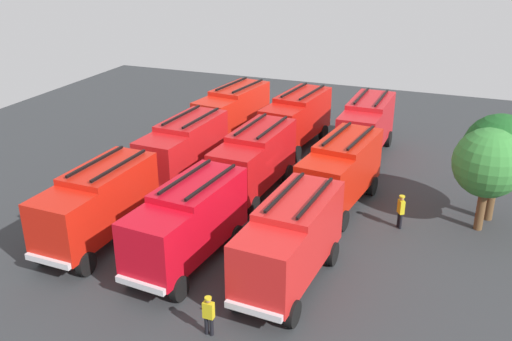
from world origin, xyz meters
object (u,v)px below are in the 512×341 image
tree_0 (499,151)px  fire_truck_0 (233,110)px  fire_truck_1 (184,147)px  fire_truck_3 (296,118)px  fire_truck_4 (254,158)px  fire_truck_8 (290,240)px  firefighter_1 (401,210)px  traffic_cone_0 (158,164)px  fire_truck_7 (341,170)px  fire_truck_5 (188,221)px  fire_truck_2 (98,203)px  fire_truck_6 (366,124)px  tree_1 (489,163)px  firefighter_2 (209,314)px  firefighter_0 (231,274)px

tree_0 → fire_truck_0: bearing=-111.4°
fire_truck_1 → fire_truck_3: bearing=154.3°
fire_truck_4 → fire_truck_8: size_ratio=1.00×
firefighter_1 → traffic_cone_0: bearing=138.9°
fire_truck_1 → fire_truck_4: (0.13, 4.65, 0.00)m
fire_truck_7 → fire_truck_5: bearing=-23.8°
fire_truck_2 → fire_truck_5: bearing=90.4°
fire_truck_2 → fire_truck_4: same height
fire_truck_6 → firefighter_1: fire_truck_6 is taller
fire_truck_0 → fire_truck_8: bearing=38.3°
fire_truck_2 → tree_1: size_ratio=1.34×
fire_truck_2 → tree_0: (-9.55, 17.74, 1.75)m
fire_truck_7 → traffic_cone_0: size_ratio=13.10×
fire_truck_0 → firefighter_2: fire_truck_0 is taller
fire_truck_4 → firefighter_2: (12.55, 3.11, -1.22)m
fire_truck_5 → fire_truck_8: 4.82m
fire_truck_7 → firefighter_1: 3.99m
fire_truck_5 → firefighter_2: fire_truck_5 is taller
fire_truck_4 → tree_0: 13.04m
firefighter_0 → tree_1: (-9.81, 9.57, 2.71)m
fire_truck_2 → traffic_cone_0: (-9.36, -2.32, -1.87)m
fire_truck_7 → tree_1: bearing=96.3°
firefighter_1 → fire_truck_2: bearing=174.9°
fire_truck_1 → tree_1: bearing=92.8°
fire_truck_0 → firefighter_1: bearing=62.1°
fire_truck_1 → traffic_cone_0: (-1.09, -2.57, -1.87)m
firefighter_1 → fire_truck_0: bearing=112.4°
fire_truck_3 → tree_1: 15.11m
fire_truck_3 → fire_truck_2: bearing=-9.4°
firefighter_0 → firefighter_2: size_ratio=1.01×
fire_truck_4 → firefighter_1: bearing=84.5°
firefighter_1 → tree_1: 4.82m
fire_truck_4 → fire_truck_5: 8.25m
fire_truck_2 → fire_truck_7: 12.93m
fire_truck_0 → firefighter_0: fire_truck_0 is taller
fire_truck_5 → tree_0: 16.14m
tree_0 → firefighter_2: bearing=-34.9°
fire_truck_7 → fire_truck_6: bearing=-171.3°
firefighter_2 → tree_1: size_ratio=0.31×
fire_truck_1 → fire_truck_7: same height
fire_truck_6 → firefighter_0: 18.54m
fire_truck_0 → fire_truck_4: bearing=38.4°
firefighter_0 → tree_0: tree_0 is taller
fire_truck_3 → firefighter_0: (18.16, 2.93, -1.21)m
fire_truck_1 → tree_1: tree_1 is taller
firefighter_2 → tree_1: bearing=-35.7°
fire_truck_4 → fire_truck_1: bearing=-88.6°
fire_truck_3 → traffic_cone_0: (7.18, -7.10, -1.87)m
traffic_cone_0 → tree_1: bearing=86.6°
fire_truck_2 → firefighter_1: (-6.85, 13.48, -1.12)m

